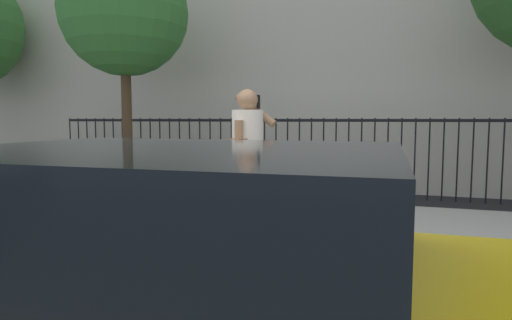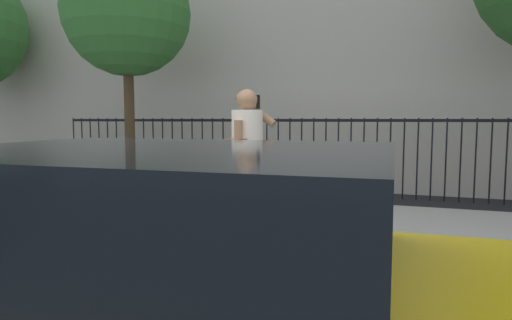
{
  "view_description": "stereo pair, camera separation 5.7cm",
  "coord_description": "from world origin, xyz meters",
  "px_view_note": "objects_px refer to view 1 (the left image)",
  "views": [
    {
      "loc": [
        1.9,
        -3.24,
        1.58
      ],
      "look_at": [
        0.31,
        1.63,
        1.1
      ],
      "focal_mm": 31.12,
      "sensor_mm": 36.0,
      "label": 1
    },
    {
      "loc": [
        1.95,
        -3.22,
        1.58
      ],
      "look_at": [
        0.31,
        1.63,
        1.1
      ],
      "focal_mm": 31.12,
      "sensor_mm": 36.0,
      "label": 2
    }
  ],
  "objects_px": {
    "street_bench": "(99,169)",
    "taxi_yellow": "(203,312)",
    "street_tree_far": "(124,13)",
    "pedestrian_on_phone": "(246,156)"
  },
  "relations": [
    {
      "from": "taxi_yellow",
      "to": "pedestrian_on_phone",
      "type": "relative_size",
      "value": 2.42
    },
    {
      "from": "pedestrian_on_phone",
      "to": "street_tree_far",
      "type": "distance_m",
      "value": 5.48
    },
    {
      "from": "taxi_yellow",
      "to": "street_tree_far",
      "type": "xyz_separation_m",
      "value": [
        -4.44,
        5.97,
        2.97
      ]
    },
    {
      "from": "taxi_yellow",
      "to": "street_tree_far",
      "type": "height_order",
      "value": "street_tree_far"
    },
    {
      "from": "pedestrian_on_phone",
      "to": "street_bench",
      "type": "bearing_deg",
      "value": 147.7
    },
    {
      "from": "taxi_yellow",
      "to": "street_bench",
      "type": "xyz_separation_m",
      "value": [
        -4.53,
        5.16,
        -0.05
      ]
    },
    {
      "from": "taxi_yellow",
      "to": "street_tree_far",
      "type": "bearing_deg",
      "value": 126.64
    },
    {
      "from": "street_bench",
      "to": "taxi_yellow",
      "type": "bearing_deg",
      "value": -48.68
    },
    {
      "from": "taxi_yellow",
      "to": "pedestrian_on_phone",
      "type": "xyz_separation_m",
      "value": [
        -0.76,
        2.77,
        0.47
      ]
    },
    {
      "from": "street_bench",
      "to": "street_tree_far",
      "type": "bearing_deg",
      "value": 83.69
    }
  ]
}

